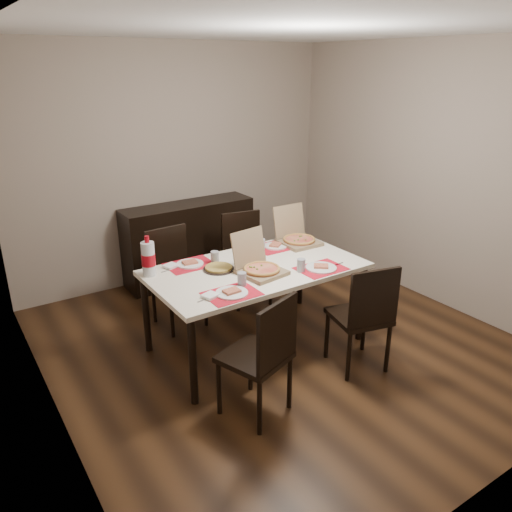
% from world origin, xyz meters
% --- Properties ---
extents(ground, '(3.80, 4.00, 0.02)m').
position_xyz_m(ground, '(0.00, 0.00, -0.01)').
color(ground, '#3C2412').
rests_on(ground, ground).
extents(room_walls, '(3.84, 4.02, 2.62)m').
position_xyz_m(room_walls, '(0.00, 0.43, 1.73)').
color(room_walls, gray).
rests_on(room_walls, ground).
extents(sideboard, '(1.50, 0.40, 0.90)m').
position_xyz_m(sideboard, '(0.00, 1.78, 0.45)').
color(sideboard, black).
rests_on(sideboard, ground).
extents(dining_table, '(1.80, 1.00, 0.75)m').
position_xyz_m(dining_table, '(-0.19, 0.11, 0.68)').
color(dining_table, white).
rests_on(dining_table, ground).
extents(chair_near_left, '(0.53, 0.53, 0.93)m').
position_xyz_m(chair_near_left, '(-0.68, -0.71, 0.51)').
color(chair_near_left, black).
rests_on(chair_near_left, ground).
extents(chair_near_right, '(0.51, 0.51, 0.93)m').
position_xyz_m(chair_near_right, '(0.31, -0.69, 0.51)').
color(chair_near_right, black).
rests_on(chair_near_right, ground).
extents(chair_far_left, '(0.45, 0.45, 0.93)m').
position_xyz_m(chair_far_left, '(-0.59, 0.91, 0.51)').
color(chair_far_left, black).
rests_on(chair_far_left, ground).
extents(chair_far_right, '(0.49, 0.49, 0.93)m').
position_xyz_m(chair_far_right, '(0.24, 0.97, 0.51)').
color(chair_far_right, black).
rests_on(chair_far_right, ground).
extents(setting_near_left, '(0.48, 0.30, 0.11)m').
position_xyz_m(setting_near_left, '(-0.61, -0.20, 0.77)').
color(setting_near_left, red).
rests_on(setting_near_left, dining_table).
extents(setting_near_right, '(0.46, 0.30, 0.11)m').
position_xyz_m(setting_near_right, '(0.20, -0.21, 0.77)').
color(setting_near_right, red).
rests_on(setting_near_right, dining_table).
extents(setting_far_left, '(0.51, 0.30, 0.11)m').
position_xyz_m(setting_far_left, '(-0.60, 0.45, 0.77)').
color(setting_far_left, red).
rests_on(setting_far_left, dining_table).
extents(setting_far_right, '(0.46, 0.30, 0.11)m').
position_xyz_m(setting_far_right, '(0.19, 0.42, 0.77)').
color(setting_far_right, red).
rests_on(setting_far_right, dining_table).
extents(napkin_loose, '(0.16, 0.16, 0.02)m').
position_xyz_m(napkin_loose, '(-0.19, 0.12, 0.76)').
color(napkin_loose, white).
rests_on(napkin_loose, dining_table).
extents(pizza_box_center, '(0.38, 0.41, 0.34)m').
position_xyz_m(pizza_box_center, '(-0.24, -0.01, 0.80)').
color(pizza_box_center, '#7C6548').
rests_on(pizza_box_center, dining_table).
extents(pizza_box_right, '(0.35, 0.38, 0.34)m').
position_xyz_m(pizza_box_right, '(0.47, 0.39, 0.81)').
color(pizza_box_right, '#7C6548').
rests_on(pizza_box_right, dining_table).
extents(faina_plate, '(0.26, 0.26, 0.03)m').
position_xyz_m(faina_plate, '(-0.48, 0.24, 0.76)').
color(faina_plate, black).
rests_on(faina_plate, dining_table).
extents(dip_bowl, '(0.12, 0.12, 0.03)m').
position_xyz_m(dip_bowl, '(-0.06, 0.24, 0.76)').
color(dip_bowl, white).
rests_on(dip_bowl, dining_table).
extents(soda_bottle, '(0.11, 0.11, 0.34)m').
position_xyz_m(soda_bottle, '(-1.00, 0.45, 0.89)').
color(soda_bottle, silver).
rests_on(soda_bottle, dining_table).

